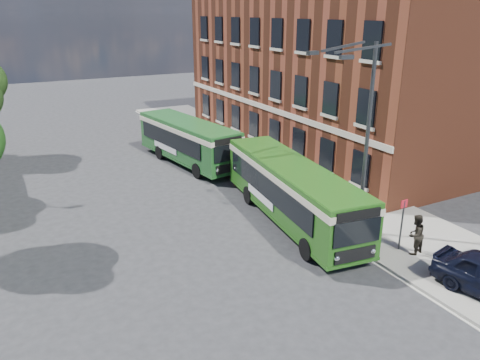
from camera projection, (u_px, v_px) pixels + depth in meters
ground at (244, 241)px, 22.04m from camera, size 120.00×120.00×0.00m
pavement at (279, 169)px, 31.73m from camera, size 6.00×48.00×0.15m
kerb_line at (239, 177)px, 30.42m from camera, size 0.12×48.00×0.01m
brick_office at (331, 56)px, 35.78m from camera, size 12.10×26.00×14.20m
street_lamp at (361, 140)px, 20.87m from camera, size 2.96×2.38×9.00m
bus_stop_sign at (402, 222)px, 20.49m from camera, size 0.35×0.08×2.52m
bus_front at (292, 187)px, 23.55m from camera, size 3.93×11.73×3.02m
bus_rear at (188, 138)px, 32.63m from camera, size 4.02×10.18×3.02m
pedestrian_a at (360, 225)px, 21.50m from camera, size 0.67×0.61×1.53m
pedestrian_b at (415, 234)px, 20.29m from camera, size 1.00×0.84×1.83m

